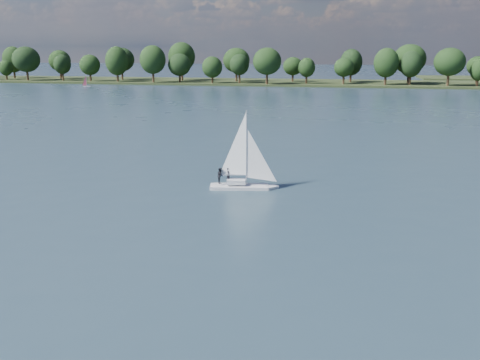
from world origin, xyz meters
The scene contains 5 objects.
ground centered at (0.00, 100.00, 0.00)m, with size 700.00×700.00×0.00m, color #233342.
far_shore centered at (0.00, 212.00, 0.00)m, with size 660.00×40.00×1.50m, color black.
sailboat centered at (3.64, 42.12, 2.49)m, with size 7.00×3.01×8.93m.
dinghy_pink centered at (-81.80, 178.22, 1.07)m, with size 3.04×2.25×4.54m.
treeline centered at (-1.02, 207.84, 8.12)m, with size 562.50×74.07×18.52m.
Camera 1 is at (14.17, -13.00, 15.04)m, focal length 40.00 mm.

